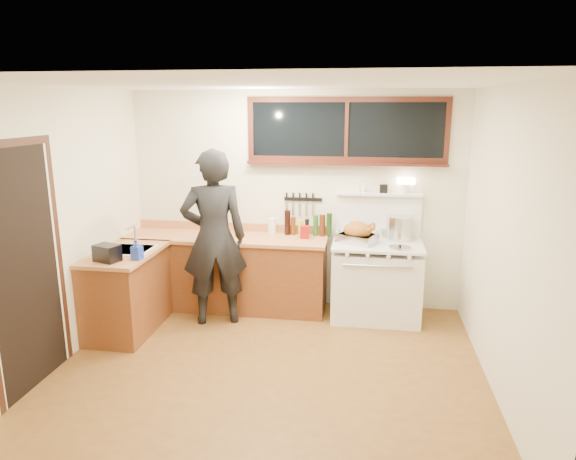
% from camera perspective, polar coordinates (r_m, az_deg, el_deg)
% --- Properties ---
extents(ground_plane, '(4.00, 3.50, 0.02)m').
position_cam_1_polar(ground_plane, '(5.04, -2.09, -15.25)').
color(ground_plane, brown).
extents(room_shell, '(4.10, 3.60, 2.65)m').
position_cam_1_polar(room_shell, '(4.47, -2.28, 3.69)').
color(room_shell, silver).
rests_on(room_shell, ground).
extents(counter_back, '(2.44, 0.64, 1.00)m').
position_cam_1_polar(counter_back, '(6.32, -6.83, -4.57)').
color(counter_back, '#623115').
rests_on(counter_back, ground).
extents(counter_left, '(0.64, 1.09, 0.90)m').
position_cam_1_polar(counter_left, '(5.90, -17.49, -6.50)').
color(counter_left, '#623115').
rests_on(counter_left, ground).
extents(sink_unit, '(0.50, 0.45, 0.37)m').
position_cam_1_polar(sink_unit, '(5.84, -17.28, -2.62)').
color(sink_unit, white).
rests_on(sink_unit, counter_left).
extents(vintage_stove, '(1.02, 0.74, 1.61)m').
position_cam_1_polar(vintage_stove, '(6.06, 9.77, -5.33)').
color(vintage_stove, white).
rests_on(vintage_stove, ground).
extents(back_window, '(2.32, 0.13, 0.77)m').
position_cam_1_polar(back_window, '(6.06, 6.50, 10.19)').
color(back_window, black).
rests_on(back_window, room_shell).
extents(left_doorway, '(0.02, 1.04, 2.17)m').
position_cam_1_polar(left_doorway, '(4.91, -27.09, -3.71)').
color(left_doorway, black).
rests_on(left_doorway, ground).
extents(knife_strip, '(0.46, 0.03, 0.28)m').
position_cam_1_polar(knife_strip, '(6.20, 1.53, 3.35)').
color(knife_strip, black).
rests_on(knife_strip, room_shell).
extents(man, '(0.84, 0.68, 1.98)m').
position_cam_1_polar(man, '(5.75, -8.23, -0.89)').
color(man, black).
rests_on(man, ground).
extents(soap_bottle, '(0.11, 0.11, 0.21)m').
position_cam_1_polar(soap_bottle, '(5.42, -16.45, -2.08)').
color(soap_bottle, blue).
rests_on(soap_bottle, counter_left).
extents(toaster, '(0.29, 0.24, 0.17)m').
position_cam_1_polar(toaster, '(5.45, -19.46, -2.43)').
color(toaster, black).
rests_on(toaster, counter_left).
extents(cutting_board, '(0.46, 0.38, 0.14)m').
position_cam_1_polar(cutting_board, '(6.08, -7.87, -0.45)').
color(cutting_board, '#C57E4E').
rests_on(cutting_board, counter_back).
extents(roast_turkey, '(0.51, 0.46, 0.24)m').
position_cam_1_polar(roast_turkey, '(5.89, 7.74, -0.42)').
color(roast_turkey, silver).
rests_on(roast_turkey, vintage_stove).
extents(stockpot, '(0.34, 0.34, 0.28)m').
position_cam_1_polar(stockpot, '(6.09, 12.26, 0.24)').
color(stockpot, silver).
rests_on(stockpot, vintage_stove).
extents(saucepan, '(0.17, 0.28, 0.11)m').
position_cam_1_polar(saucepan, '(6.18, 10.84, -0.31)').
color(saucepan, silver).
rests_on(saucepan, vintage_stove).
extents(pot_lid, '(0.28, 0.28, 0.04)m').
position_cam_1_polar(pot_lid, '(5.74, 12.34, -1.93)').
color(pot_lid, silver).
rests_on(pot_lid, vintage_stove).
extents(coffee_tin, '(0.11, 0.09, 0.15)m').
position_cam_1_polar(coffee_tin, '(6.02, 1.85, -0.24)').
color(coffee_tin, maroon).
rests_on(coffee_tin, counter_back).
extents(pitcher, '(0.13, 0.13, 0.19)m').
position_cam_1_polar(pitcher, '(6.24, -1.79, 0.45)').
color(pitcher, white).
rests_on(pitcher, counter_back).
extents(bottle_cluster, '(0.57, 0.07, 0.30)m').
position_cam_1_polar(bottle_cluster, '(6.15, 2.25, 0.56)').
color(bottle_cluster, black).
rests_on(bottle_cluster, counter_back).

